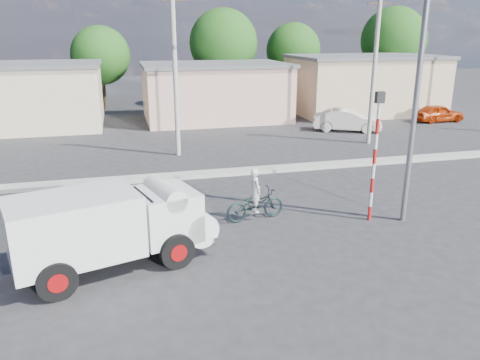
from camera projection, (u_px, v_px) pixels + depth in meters
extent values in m
plane|color=#28282B|center=(297.00, 249.00, 13.88)|extent=(120.00, 120.00, 0.00)
cube|color=#99968E|center=(234.00, 172.00, 21.24)|extent=(40.00, 0.80, 0.16)
cylinder|color=black|center=(57.00, 281.00, 11.13)|extent=(1.01, 0.55, 0.97)
cylinder|color=#9E0B0E|center=(57.00, 281.00, 11.13)|extent=(0.55, 0.44, 0.48)
cylinder|color=black|center=(44.00, 251.00, 12.65)|extent=(1.01, 0.55, 0.97)
cylinder|color=#9E0B0E|center=(44.00, 251.00, 12.65)|extent=(0.55, 0.44, 0.48)
cylinder|color=black|center=(177.00, 251.00, 12.65)|extent=(1.01, 0.55, 0.97)
cylinder|color=#9E0B0E|center=(177.00, 251.00, 12.65)|extent=(0.55, 0.44, 0.48)
cylinder|color=black|center=(152.00, 228.00, 14.17)|extent=(1.01, 0.55, 0.97)
cylinder|color=#9E0B0E|center=(152.00, 228.00, 14.17)|extent=(0.55, 0.44, 0.48)
cube|color=black|center=(108.00, 249.00, 12.61)|extent=(4.23, 2.26, 0.16)
cube|color=silver|center=(75.00, 227.00, 11.97)|extent=(3.61, 2.77, 1.64)
cube|color=silver|center=(165.00, 214.00, 13.22)|extent=(2.04, 2.19, 1.37)
cylinder|color=silver|center=(190.00, 221.00, 13.71)|extent=(1.45, 2.02, 0.97)
cylinder|color=silver|center=(164.00, 193.00, 13.04)|extent=(1.11, 1.92, 0.62)
cube|color=silver|center=(201.00, 230.00, 13.99)|extent=(0.66, 1.86, 0.25)
cube|color=black|center=(144.00, 204.00, 12.80)|extent=(0.49, 1.46, 0.62)
imported|color=black|center=(255.00, 204.00, 15.90)|extent=(2.17, 1.03, 1.10)
imported|color=silver|center=(255.00, 199.00, 15.84)|extent=(0.44, 0.60, 1.51)
imported|color=beige|center=(347.00, 120.00, 30.19)|extent=(4.53, 3.16, 1.42)
imported|color=#A62B06|center=(438.00, 113.00, 33.40)|extent=(3.62, 1.50, 1.23)
cylinder|color=red|center=(370.00, 213.00, 15.95)|extent=(0.11, 0.11, 0.50)
cylinder|color=white|center=(371.00, 199.00, 15.79)|extent=(0.11, 0.11, 0.50)
cylinder|color=red|center=(372.00, 185.00, 15.64)|extent=(0.11, 0.11, 0.50)
cylinder|color=white|center=(373.00, 171.00, 15.49)|extent=(0.11, 0.11, 0.50)
cylinder|color=red|center=(375.00, 156.00, 15.34)|extent=(0.11, 0.11, 0.50)
cylinder|color=white|center=(376.00, 142.00, 15.19)|extent=(0.11, 0.11, 0.50)
cylinder|color=red|center=(377.00, 126.00, 15.04)|extent=(0.11, 0.11, 0.50)
cylinder|color=white|center=(379.00, 111.00, 14.89)|extent=(0.11, 0.11, 0.50)
cube|color=black|center=(380.00, 97.00, 14.76)|extent=(0.28, 0.18, 0.36)
cylinder|color=slate|center=(417.00, 87.00, 14.64)|extent=(0.18, 0.18, 9.00)
cube|color=#C0B491|center=(6.00, 98.00, 30.73)|extent=(12.00, 7.00, 4.00)
cube|color=#59595B|center=(1.00, 65.00, 30.09)|extent=(12.30, 7.30, 0.24)
cube|color=#D0A28F|center=(215.00, 93.00, 34.09)|extent=(10.00, 7.00, 3.80)
cube|color=#59595B|center=(214.00, 65.00, 33.48)|extent=(10.30, 7.30, 0.24)
cube|color=tan|center=(364.00, 86.00, 36.87)|extent=(11.00, 7.00, 4.20)
cube|color=#59595B|center=(366.00, 57.00, 36.20)|extent=(11.30, 7.30, 0.24)
cylinder|color=#38281E|center=(103.00, 88.00, 38.70)|extent=(0.36, 0.36, 3.47)
sphere|color=#2D5C1B|center=(101.00, 55.00, 37.91)|extent=(4.71, 4.71, 4.71)
cylinder|color=#38281E|center=(224.00, 81.00, 40.04)|extent=(0.36, 0.36, 4.20)
sphere|color=#2D5C1B|center=(223.00, 43.00, 39.09)|extent=(5.70, 5.70, 5.70)
cylinder|color=#38281E|center=(292.00, 81.00, 43.63)|extent=(0.36, 0.36, 3.64)
sphere|color=#2D5C1B|center=(293.00, 50.00, 42.81)|extent=(4.94, 4.94, 4.94)
cylinder|color=#38281E|center=(390.00, 76.00, 43.81)|extent=(0.36, 0.36, 4.37)
sphere|color=#2D5C1B|center=(394.00, 40.00, 42.82)|extent=(5.93, 5.93, 5.93)
cylinder|color=#99968E|center=(175.00, 77.00, 23.27)|extent=(0.24, 0.24, 8.00)
cube|color=#38281E|center=(172.00, 0.00, 22.18)|extent=(1.40, 0.08, 0.08)
cylinder|color=#99968E|center=(374.00, 73.00, 25.88)|extent=(0.24, 0.24, 8.00)
cube|color=#38281E|center=(380.00, 3.00, 24.79)|extent=(1.40, 0.08, 0.08)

